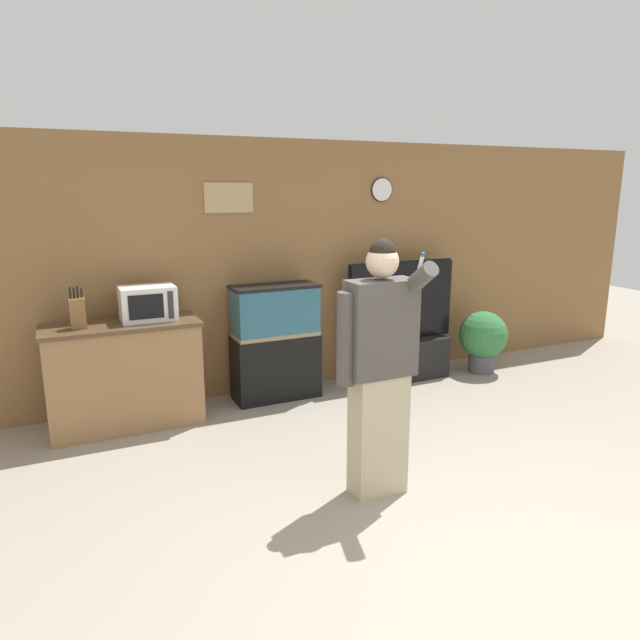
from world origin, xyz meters
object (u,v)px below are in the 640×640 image
Objects in this scene: counter_island at (125,375)px; tv_on_stand at (400,345)px; microwave at (148,303)px; aquarium_on_stand at (276,342)px; person_standing at (379,366)px; knife_block at (78,313)px; potted_plant at (483,338)px.

tv_on_stand is at bearing 1.55° from counter_island.
counter_island is 2.96m from tv_on_stand.
aquarium_on_stand is (1.23, 0.07, -0.52)m from microwave.
person_standing is at bearing -126.33° from tv_on_stand.
tv_on_stand is at bearing 53.67° from person_standing.
counter_island is at bearing -178.45° from tv_on_stand.
person_standing reaches higher than knife_block.
aquarium_on_stand reaches higher than counter_island.
tv_on_stand is 1.86× the size of potted_plant.
knife_block is 3.37m from tv_on_stand.
microwave is at bearing 121.10° from person_standing.
microwave is 1.34× the size of knife_block.
person_standing is at bearing -90.67° from aquarium_on_stand.
microwave is 3.79m from potted_plant.
person_standing reaches higher than counter_island.
tv_on_stand is at bearing 0.90° from microwave.
tv_on_stand is 0.74× the size of person_standing.
person_standing is (1.45, -1.97, 0.46)m from counter_island.
person_standing is at bearing -143.66° from potted_plant.
counter_island is at bearing 126.48° from person_standing.
person_standing reaches higher than tv_on_stand.
person_standing is (-1.50, -2.05, 0.55)m from tv_on_stand.
microwave is at bearing -176.87° from aquarium_on_stand.
microwave is at bearing 8.64° from counter_island.
counter_island reaches higher than potted_plant.
person_standing is 3.17m from potted_plant.
aquarium_on_stand is at bearing 179.04° from tv_on_stand.
tv_on_stand is 2.60m from person_standing.
counter_island is 0.74× the size of person_standing.
counter_island is 0.68m from microwave.
knife_block reaches higher than counter_island.
knife_block is 1.89m from aquarium_on_stand.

